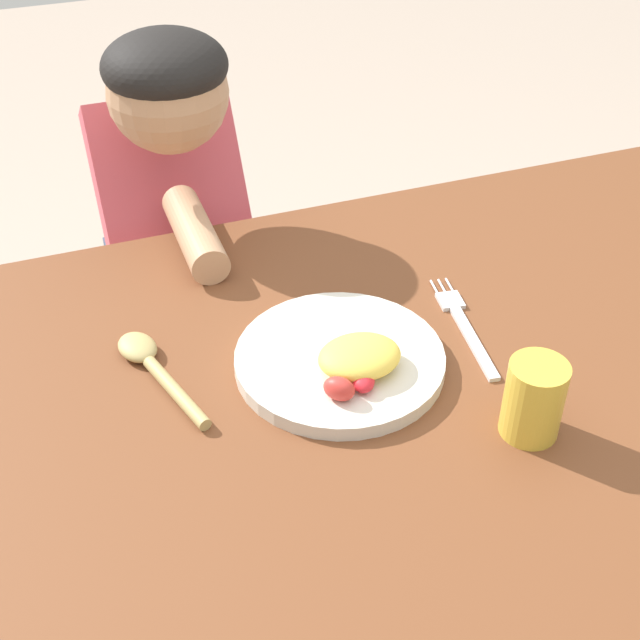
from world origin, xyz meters
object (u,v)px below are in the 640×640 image
person (179,280)px  drinking_cup (534,399)px  plate (343,360)px  spoon (152,364)px  fork (464,325)px

person → drinking_cup: bearing=110.8°
plate → spoon: plate is taller
spoon → drinking_cup: drinking_cup is taller
fork → drinking_cup: bearing=-178.2°
fork → spoon: spoon is taller
plate → drinking_cup: 0.23m
plate → drinking_cup: (0.15, -0.16, 0.03)m
plate → spoon: size_ratio=1.30×
plate → drinking_cup: size_ratio=2.72×
plate → fork: 0.18m
spoon → drinking_cup: 0.44m
plate → person: person is taller
fork → person: (-0.28, 0.49, -0.18)m
spoon → drinking_cup: bearing=-139.5°
plate → spoon: bearing=160.0°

